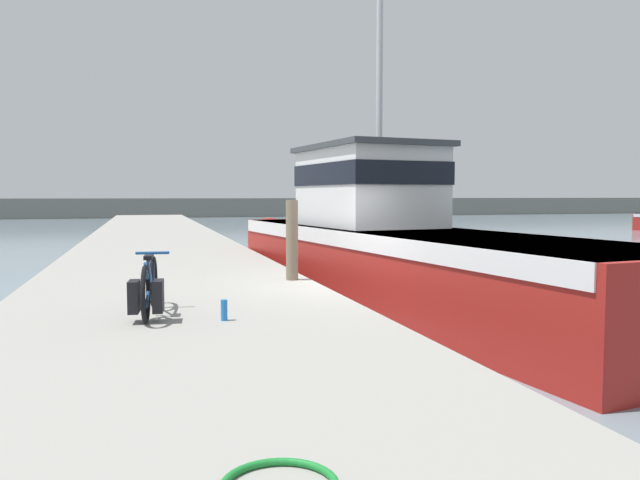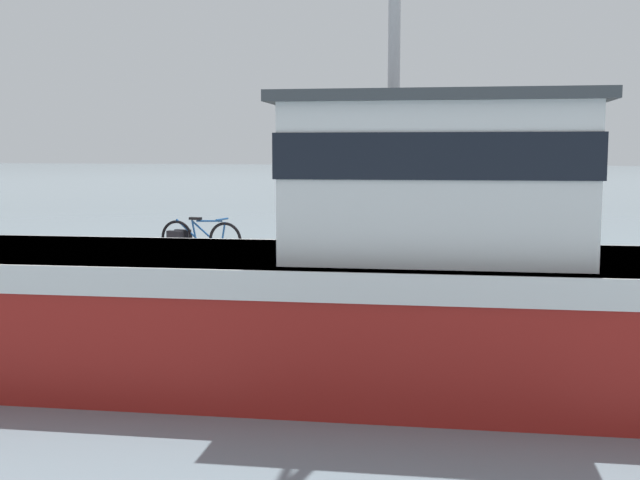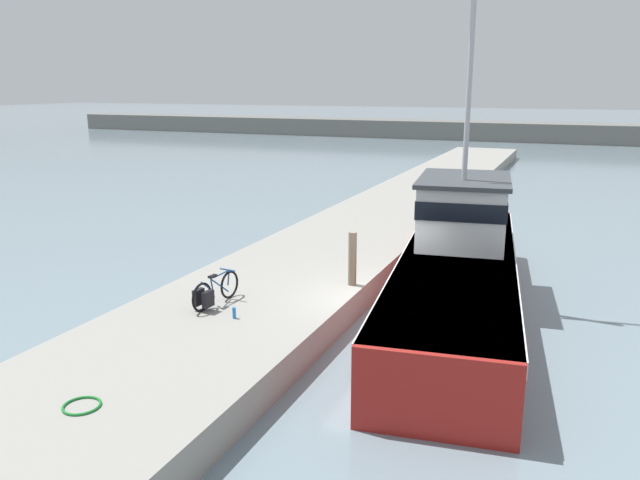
{
  "view_description": "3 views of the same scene",
  "coord_description": "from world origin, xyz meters",
  "views": [
    {
      "loc": [
        -3.63,
        -10.13,
        2.27
      ],
      "look_at": [
        -0.48,
        1.01,
        1.44
      ],
      "focal_mm": 35.0,
      "sensor_mm": 36.0,
      "label": 1
    },
    {
      "loc": [
        10.52,
        4.5,
        2.77
      ],
      "look_at": [
        0.37,
        1.55,
        1.61
      ],
      "focal_mm": 45.0,
      "sensor_mm": 36.0,
      "label": 2
    },
    {
      "loc": [
        4.18,
        -14.11,
        5.87
      ],
      "look_at": [
        -2.92,
        2.9,
        1.29
      ],
      "focal_mm": 35.0,
      "sensor_mm": 36.0,
      "label": 3
    }
  ],
  "objects": [
    {
      "name": "bicycle_touring",
      "position": [
        -3.59,
        -2.15,
        1.1
      ],
      "size": [
        0.53,
        1.76,
        0.77
      ],
      "rotation": [
        0.0,
        0.0,
        -0.1
      ],
      "color": "black",
      "rests_on": "dock_pier"
    },
    {
      "name": "dock_pier",
      "position": [
        -3.19,
        0.0,
        0.38
      ],
      "size": [
        4.88,
        80.0,
        0.75
      ],
      "primitive_type": "cube",
      "color": "gray",
      "rests_on": "ground_plane"
    },
    {
      "name": "mooring_post",
      "position": [
        -1.09,
        0.7,
        1.47
      ],
      "size": [
        0.22,
        0.22,
        1.43
      ],
      "primitive_type": "cylinder",
      "color": "#756651",
      "rests_on": "dock_pier"
    },
    {
      "name": "water_bottle_by_bike",
      "position": [
        -2.72,
        -2.63,
        0.88
      ],
      "size": [
        0.08,
        0.08,
        0.25
      ],
      "primitive_type": "cylinder",
      "color": "blue",
      "rests_on": "dock_pier"
    },
    {
      "name": "ground_plane",
      "position": [
        0.0,
        0.0,
        0.0
      ],
      "size": [
        320.0,
        320.0,
        0.0
      ],
      "primitive_type": "plane",
      "color": "gray"
    },
    {
      "name": "far_shoreline",
      "position": [
        30.0,
        57.57,
        0.99
      ],
      "size": [
        180.0,
        5.0,
        1.97
      ],
      "primitive_type": "cube",
      "color": "slate",
      "rests_on": "ground_plane"
    },
    {
      "name": "fishing_boat_main",
      "position": [
        1.39,
        2.35,
        1.21
      ],
      "size": [
        4.47,
        15.14,
        9.63
      ],
      "rotation": [
        0.0,
        0.0,
        0.13
      ],
      "color": "maroon",
      "rests_on": "ground_plane"
    }
  ]
}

